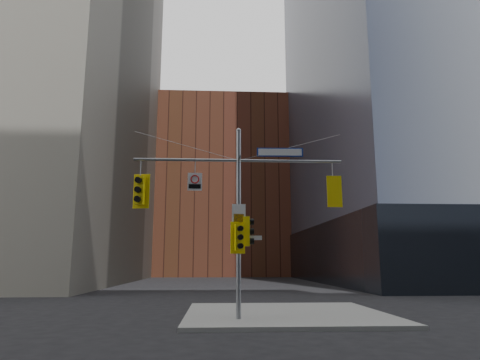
{
  "coord_description": "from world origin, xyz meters",
  "views": [
    {
      "loc": [
        -0.8,
        -13.99,
        2.17
      ],
      "look_at": [
        0.05,
        2.0,
        5.24
      ],
      "focal_mm": 32.0,
      "sensor_mm": 36.0,
      "label": 1
    }
  ],
  "objects": [
    {
      "name": "street_blade_ns",
      "position": [
        0.0,
        2.45,
        2.96
      ],
      "size": [
        0.14,
        0.82,
        0.16
      ],
      "rotation": [
        0.0,
        0.0,
        -0.13
      ],
      "color": "#145926",
      "rests_on": "ground"
    },
    {
      "name": "traffic_light_pole_front",
      "position": [
        -0.0,
        1.73,
        3.04
      ],
      "size": [
        0.55,
        0.51,
        1.17
      ],
      "rotation": [
        0.0,
        0.0,
        0.24
      ],
      "color": "yellow",
      "rests_on": "ground"
    },
    {
      "name": "regulatory_sign_arm",
      "position": [
        -1.66,
        1.97,
        5.17
      ],
      "size": [
        0.54,
        0.07,
        0.68
      ],
      "rotation": [
        0.0,
        0.0,
        0.04
      ],
      "color": "silver",
      "rests_on": "ground"
    },
    {
      "name": "traffic_light_east_arm",
      "position": [
        3.64,
        1.99,
        4.8
      ],
      "size": [
        0.58,
        0.45,
        1.21
      ],
      "rotation": [
        0.0,
        0.0,
        3.16
      ],
      "color": "yellow",
      "rests_on": "ground"
    },
    {
      "name": "sidewalk_corner",
      "position": [
        2.0,
        4.0,
        0.07
      ],
      "size": [
        8.0,
        8.0,
        0.15
      ],
      "primitive_type": "cube",
      "color": "gray",
      "rests_on": "ground"
    },
    {
      "name": "traffic_light_pole_side",
      "position": [
        0.33,
        2.0,
        3.28
      ],
      "size": [
        0.42,
        0.35,
        1.09
      ],
      "rotation": [
        0.0,
        0.0,
        1.57
      ],
      "color": "yellow",
      "rests_on": "ground"
    },
    {
      "name": "podium_ne",
      "position": [
        28.0,
        32.0,
        3.0
      ],
      "size": [
        36.4,
        36.4,
        6.0
      ],
      "primitive_type": "cube",
      "color": "black",
      "rests_on": "ground"
    },
    {
      "name": "signal_assembly",
      "position": [
        0.0,
        1.99,
        4.42
      ],
      "size": [
        8.0,
        0.8,
        7.3
      ],
      "color": "gray",
      "rests_on": "ground"
    },
    {
      "name": "street_sign_blade",
      "position": [
        1.61,
        2.0,
        6.35
      ],
      "size": [
        1.8,
        0.11,
        0.35
      ],
      "rotation": [
        0.0,
        0.0,
        -0.03
      ],
      "color": "navy",
      "rests_on": "ground"
    },
    {
      "name": "regulatory_sign_pole",
      "position": [
        0.0,
        1.88,
        3.94
      ],
      "size": [
        0.51,
        0.04,
        0.67
      ],
      "rotation": [
        0.0,
        0.0,
        -0.0
      ],
      "color": "silver",
      "rests_on": "ground"
    },
    {
      "name": "traffic_light_west_arm",
      "position": [
        -3.72,
        2.01,
        4.8
      ],
      "size": [
        0.63,
        0.56,
        1.32
      ],
      "rotation": [
        0.0,
        0.0,
        -0.19
      ],
      "color": "yellow",
      "rests_on": "ground"
    },
    {
      "name": "brick_midrise",
      "position": [
        0.0,
        58.0,
        14.0
      ],
      "size": [
        26.0,
        20.0,
        28.0
      ],
      "primitive_type": "cube",
      "color": "brown",
      "rests_on": "ground"
    },
    {
      "name": "street_blade_ew",
      "position": [
        0.45,
        2.0,
        3.04
      ],
      "size": [
        0.84,
        0.11,
        0.17
      ],
      "rotation": [
        0.0,
        0.0,
        -0.09
      ],
      "color": "silver",
      "rests_on": "ground"
    },
    {
      "name": "ground",
      "position": [
        0.0,
        0.0,
        0.0
      ],
      "size": [
        160.0,
        160.0,
        0.0
      ],
      "primitive_type": "plane",
      "color": "black",
      "rests_on": "ground"
    }
  ]
}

